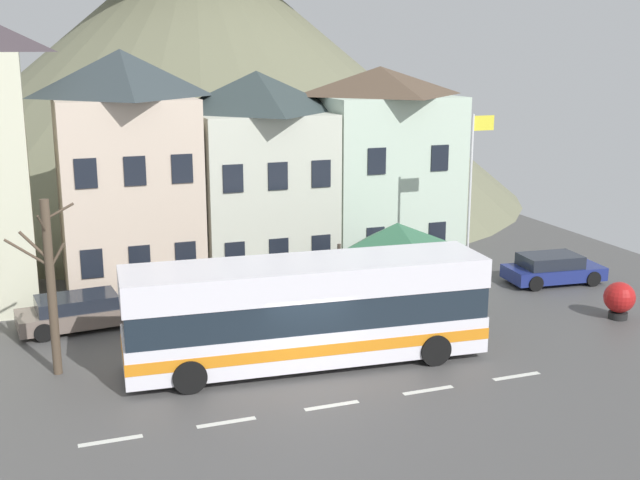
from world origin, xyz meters
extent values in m
cube|color=#504E4E|center=(0.00, 0.00, -0.03)|extent=(40.00, 60.00, 0.06)
cube|color=silver|center=(-6.00, -1.74, 0.00)|extent=(1.60, 0.20, 0.01)
cube|color=silver|center=(-3.00, -1.74, 0.00)|extent=(1.60, 0.20, 0.01)
cube|color=silver|center=(0.00, -1.74, 0.00)|extent=(1.60, 0.20, 0.01)
cube|color=silver|center=(3.00, -1.74, 0.00)|extent=(1.60, 0.20, 0.01)
cube|color=silver|center=(6.00, -1.74, 0.00)|extent=(1.60, 0.20, 0.01)
cube|color=beige|center=(-3.76, 11.83, 3.91)|extent=(5.27, 5.65, 7.82)
pyramid|color=#343E42|center=(-3.76, 11.83, 8.75)|extent=(5.27, 5.65, 1.85)
cube|color=black|center=(-5.51, 8.97, 1.87)|extent=(0.80, 0.06, 1.10)
cube|color=black|center=(-3.76, 8.97, 1.87)|extent=(0.80, 0.06, 1.10)
cube|color=black|center=(-2.00, 8.97, 1.87)|extent=(0.80, 0.06, 1.10)
cube|color=black|center=(-5.51, 8.97, 5.27)|extent=(0.80, 0.06, 1.10)
cube|color=black|center=(-3.76, 8.97, 5.27)|extent=(0.80, 0.06, 1.10)
cube|color=black|center=(-2.00, 8.97, 5.27)|extent=(0.80, 0.06, 1.10)
cube|color=beige|center=(1.77, 11.91, 3.55)|extent=(5.45, 5.81, 7.10)
pyramid|color=#323E3F|center=(1.77, 11.91, 7.94)|extent=(5.45, 5.81, 1.69)
cube|color=black|center=(-0.04, 8.97, 1.70)|extent=(0.80, 0.06, 1.10)
cube|color=black|center=(1.77, 8.97, 1.70)|extent=(0.80, 0.06, 1.10)
cube|color=black|center=(3.59, 8.97, 1.70)|extent=(0.80, 0.06, 1.10)
cube|color=black|center=(-0.04, 8.97, 4.78)|extent=(0.80, 0.06, 1.10)
cube|color=black|center=(1.77, 8.97, 4.78)|extent=(0.80, 0.06, 1.10)
cube|color=black|center=(3.59, 8.97, 4.78)|extent=(0.80, 0.06, 1.10)
cube|color=silver|center=(7.49, 12.02, 3.84)|extent=(5.83, 6.04, 7.68)
pyramid|color=brown|center=(7.49, 12.02, 8.30)|extent=(5.83, 6.04, 1.25)
cube|color=black|center=(6.03, 8.97, 1.84)|extent=(0.80, 0.06, 1.10)
cube|color=black|center=(8.94, 8.97, 1.84)|extent=(0.80, 0.06, 1.10)
cube|color=black|center=(6.03, 8.97, 5.17)|extent=(0.80, 0.06, 1.10)
cube|color=black|center=(8.94, 8.97, 5.17)|extent=(0.80, 0.06, 1.10)
cone|color=#6F7055|center=(3.56, 32.37, 8.64)|extent=(42.44, 42.44, 17.28)
cube|color=white|center=(0.36, 1.42, 0.83)|extent=(11.40, 3.37, 1.16)
cube|color=orange|center=(0.36, 1.42, 0.89)|extent=(11.42, 3.39, 0.36)
cube|color=#19232D|center=(0.36, 1.42, 1.90)|extent=(11.30, 3.32, 0.98)
cube|color=white|center=(0.36, 1.42, 2.85)|extent=(11.40, 3.37, 0.92)
cube|color=#19232D|center=(5.99, 1.03, 1.90)|extent=(0.21, 2.17, 0.94)
cylinder|color=black|center=(4.26, 2.40, 0.50)|extent=(1.02, 0.35, 1.00)
cylinder|color=black|center=(4.08, -0.09, 0.50)|extent=(1.02, 0.35, 1.00)
cylinder|color=black|center=(-3.37, 2.93, 0.50)|extent=(1.02, 0.35, 1.00)
cylinder|color=black|center=(-3.54, 0.45, 0.50)|extent=(1.02, 0.35, 1.00)
cylinder|color=#473D33|center=(3.49, 6.69, 1.20)|extent=(0.14, 0.14, 2.40)
cylinder|color=#473D33|center=(6.79, 6.69, 1.20)|extent=(0.14, 0.14, 2.40)
cylinder|color=#473D33|center=(3.49, 3.39, 1.20)|extent=(0.14, 0.14, 2.40)
cylinder|color=#473D33|center=(6.79, 3.39, 1.20)|extent=(0.14, 0.14, 2.40)
pyramid|color=#326848|center=(5.14, 5.04, 2.92)|extent=(3.60, 3.60, 1.05)
cube|color=#75665C|center=(-6.00, 7.27, 0.46)|extent=(4.69, 2.24, 0.56)
cube|color=#1E232D|center=(-6.23, 7.25, 0.97)|extent=(2.87, 1.85, 0.46)
cylinder|color=black|center=(-4.60, 8.28, 0.32)|extent=(0.66, 0.26, 0.64)
cylinder|color=black|center=(-4.43, 6.56, 0.32)|extent=(0.66, 0.26, 0.64)
cylinder|color=black|center=(-7.58, 7.98, 0.32)|extent=(0.66, 0.26, 0.64)
cylinder|color=black|center=(-7.41, 6.27, 0.32)|extent=(0.66, 0.26, 0.64)
cube|color=navy|center=(13.09, 6.27, 0.46)|extent=(4.20, 2.18, 0.55)
cube|color=#1E232D|center=(12.89, 6.28, 0.99)|extent=(2.57, 1.82, 0.51)
cylinder|color=black|center=(14.50, 7.02, 0.32)|extent=(0.65, 0.25, 0.64)
cylinder|color=black|center=(14.35, 5.28, 0.32)|extent=(0.65, 0.25, 0.64)
cylinder|color=black|center=(11.84, 7.26, 0.32)|extent=(0.65, 0.25, 0.64)
cylinder|color=black|center=(11.68, 5.51, 0.32)|extent=(0.65, 0.25, 0.64)
cube|color=black|center=(5.64, 6.67, 0.51)|extent=(4.41, 2.14, 0.67)
cube|color=#1E232D|center=(5.43, 6.69, 1.09)|extent=(2.69, 1.78, 0.49)
cylinder|color=black|center=(7.12, 7.38, 0.32)|extent=(0.66, 0.26, 0.64)
cylinder|color=black|center=(6.97, 5.71, 0.32)|extent=(0.66, 0.26, 0.64)
cylinder|color=black|center=(4.32, 7.64, 0.32)|extent=(0.66, 0.26, 0.64)
cylinder|color=black|center=(4.17, 5.96, 0.32)|extent=(0.66, 0.26, 0.64)
cylinder|color=#38332D|center=(6.98, 2.43, 0.39)|extent=(0.13, 0.13, 0.77)
cylinder|color=#38332D|center=(6.87, 2.61, 0.39)|extent=(0.13, 0.13, 0.77)
cylinder|color=black|center=(6.93, 2.52, 1.03)|extent=(0.35, 0.35, 0.62)
sphere|color=#D1AD89|center=(6.93, 2.52, 1.44)|extent=(0.20, 0.20, 0.20)
cylinder|color=black|center=(5.04, 3.10, 0.42)|extent=(0.12, 0.12, 0.83)
cylinder|color=black|center=(4.91, 2.97, 0.42)|extent=(0.12, 0.12, 0.83)
cylinder|color=#232B38|center=(4.98, 3.04, 1.06)|extent=(0.29, 0.29, 0.56)
sphere|color=#9E7A60|center=(4.98, 3.04, 1.45)|extent=(0.23, 0.23, 0.23)
cylinder|color=#2D2D38|center=(7.21, 3.68, 0.41)|extent=(0.14, 0.14, 0.81)
cylinder|color=#2D2D38|center=(7.08, 3.83, 0.41)|extent=(0.14, 0.14, 0.81)
cylinder|color=#7F6B56|center=(7.14, 3.76, 1.06)|extent=(0.32, 0.32, 0.59)
sphere|color=tan|center=(7.14, 3.76, 1.47)|extent=(0.23, 0.23, 0.23)
cube|color=#33473D|center=(3.90, 7.19, 0.45)|extent=(1.72, 0.45, 0.08)
cube|color=#33473D|center=(3.90, 7.41, 0.67)|extent=(1.72, 0.06, 0.40)
cube|color=#2D2D33|center=(3.12, 7.19, 0.23)|extent=(0.08, 0.36, 0.45)
cube|color=#2D2D33|center=(4.68, 7.19, 0.23)|extent=(0.08, 0.36, 0.45)
cylinder|color=silver|center=(8.34, 5.39, 3.65)|extent=(0.10, 0.10, 7.30)
cube|color=yellow|center=(8.79, 5.39, 6.95)|extent=(0.90, 0.03, 0.56)
cylinder|color=black|center=(12.52, 1.55, 0.12)|extent=(0.68, 0.68, 0.25)
sphere|color=#B21919|center=(12.52, 1.55, 0.82)|extent=(1.14, 1.14, 1.14)
cylinder|color=brown|center=(-7.07, 3.25, 2.71)|extent=(0.27, 0.27, 5.42)
cylinder|color=brown|center=(-7.67, 3.42, 3.82)|extent=(1.25, 0.44, 0.88)
cylinder|color=brown|center=(-7.10, 3.65, 4.59)|extent=(0.12, 0.85, 1.17)
cylinder|color=brown|center=(-7.45, 3.39, 4.03)|extent=(0.85, 0.39, 0.90)
cylinder|color=brown|center=(-6.67, 3.21, 5.04)|extent=(0.85, 0.16, 0.49)
cylinder|color=brown|center=(-7.18, 2.95, 4.73)|extent=(0.29, 0.67, 0.71)
cylinder|color=brown|center=(-6.85, 3.20, 3.68)|extent=(0.54, 0.20, 0.82)
camera|label=1|loc=(-7.30, -20.87, 9.66)|focal=44.73mm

